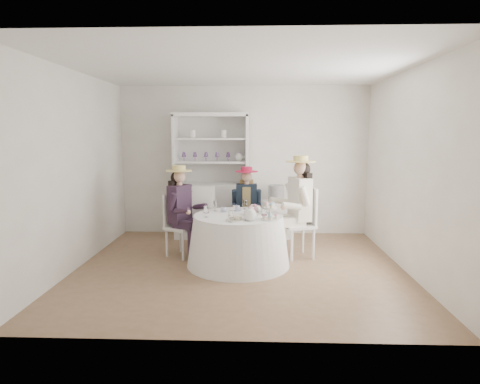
{
  "coord_description": "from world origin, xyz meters",
  "views": [
    {
      "loc": [
        0.2,
        -5.36,
        1.85
      ],
      "look_at": [
        0.0,
        0.1,
        1.05
      ],
      "focal_mm": 30.0,
      "sensor_mm": 36.0,
      "label": 1
    }
  ],
  "objects": [
    {
      "name": "spare_chair",
      "position": [
        -0.61,
        0.75,
        0.57
      ],
      "size": [
        0.45,
        0.45,
        1.05
      ],
      "rotation": [
        0.0,
        0.0,
        3.11
      ],
      "color": "silver",
      "rests_on": "ground"
    },
    {
      "name": "wall_right",
      "position": [
        2.25,
        0.0,
        1.35
      ],
      "size": [
        0.0,
        4.5,
        4.5
      ],
      "primitive_type": "plane",
      "rotation": [
        1.57,
        0.0,
        -1.57
      ],
      "color": "silver",
      "rests_on": "ground"
    },
    {
      "name": "flower_bowl",
      "position": [
        0.17,
        0.07,
        0.74
      ],
      "size": [
        0.21,
        0.21,
        0.05
      ],
      "primitive_type": "imported",
      "rotation": [
        0.0,
        0.0,
        0.0
      ],
      "color": "white",
      "rests_on": "tea_table"
    },
    {
      "name": "table_teapot",
      "position": [
        0.15,
        -0.22,
        0.79
      ],
      "size": [
        0.24,
        0.17,
        0.18
      ],
      "rotation": [
        0.0,
        0.0,
        -0.41
      ],
      "color": "white",
      "rests_on": "tea_table"
    },
    {
      "name": "cupcake_stand",
      "position": [
        0.41,
        -0.14,
        0.8
      ],
      "size": [
        0.24,
        0.24,
        0.23
      ],
      "rotation": [
        0.0,
        0.0,
        0.01
      ],
      "color": "white",
      "rests_on": "tea_table"
    },
    {
      "name": "hatbox",
      "position": [
        0.58,
        1.67,
        0.8
      ],
      "size": [
        0.38,
        0.38,
        0.28
      ],
      "primitive_type": "cylinder",
      "rotation": [
        0.0,
        0.0,
        0.43
      ],
      "color": "black",
      "rests_on": "side_table"
    },
    {
      "name": "ground",
      "position": [
        0.0,
        0.0,
        0.0
      ],
      "size": [
        4.5,
        4.5,
        0.0
      ],
      "primitive_type": "plane",
      "color": "brown",
      "rests_on": "ground"
    },
    {
      "name": "side_table",
      "position": [
        0.58,
        1.67,
        0.33
      ],
      "size": [
        0.51,
        0.51,
        0.66
      ],
      "primitive_type": "cube",
      "rotation": [
        0.0,
        0.0,
        0.23
      ],
      "color": "silver",
      "rests_on": "ground"
    },
    {
      "name": "wall_front",
      "position": [
        0.0,
        -2.0,
        1.35
      ],
      "size": [
        4.5,
        0.0,
        4.5
      ],
      "primitive_type": "plane",
      "rotation": [
        -1.57,
        0.0,
        0.0
      ],
      "color": "silver",
      "rests_on": "ground"
    },
    {
      "name": "tea_table",
      "position": [
        -0.03,
        0.14,
        0.36
      ],
      "size": [
        1.45,
        1.45,
        0.72
      ],
      "rotation": [
        0.0,
        0.0,
        -0.18
      ],
      "color": "white",
      "rests_on": "ground"
    },
    {
      "name": "wall_back",
      "position": [
        0.0,
        2.0,
        1.35
      ],
      "size": [
        4.5,
        0.0,
        4.5
      ],
      "primitive_type": "plane",
      "rotation": [
        1.57,
        0.0,
        0.0
      ],
      "color": "silver",
      "rests_on": "ground"
    },
    {
      "name": "flower_arrangement",
      "position": [
        0.19,
        0.15,
        0.81
      ],
      "size": [
        0.19,
        0.18,
        0.07
      ],
      "rotation": [
        0.0,
        0.0,
        0.43
      ],
      "color": "#CD6686",
      "rests_on": "tea_table"
    },
    {
      "name": "sandwich_plate",
      "position": [
        -0.04,
        -0.21,
        0.73
      ],
      "size": [
        0.26,
        0.26,
        0.06
      ],
      "rotation": [
        0.0,
        0.0,
        0.36
      ],
      "color": "white",
      "rests_on": "tea_table"
    },
    {
      "name": "stemware_set",
      "position": [
        -0.03,
        0.14,
        0.79
      ],
      "size": [
        0.95,
        0.99,
        0.15
      ],
      "color": "white",
      "rests_on": "tea_table"
    },
    {
      "name": "ceiling",
      "position": [
        0.0,
        0.0,
        2.7
      ],
      "size": [
        4.5,
        4.5,
        0.0
      ],
      "primitive_type": "plane",
      "rotation": [
        3.14,
        0.0,
        0.0
      ],
      "color": "white",
      "rests_on": "wall_back"
    },
    {
      "name": "wall_left",
      "position": [
        -2.25,
        0.0,
        1.35
      ],
      "size": [
        0.0,
        4.5,
        4.5
      ],
      "primitive_type": "plane",
      "rotation": [
        1.57,
        0.0,
        1.57
      ],
      "color": "silver",
      "rests_on": "ground"
    },
    {
      "name": "hutch",
      "position": [
        -0.56,
        1.69,
        0.78
      ],
      "size": [
        1.46,
        0.9,
        2.2
      ],
      "rotation": [
        0.0,
        0.0,
        -0.34
      ],
      "color": "silver",
      "rests_on": "ground"
    },
    {
      "name": "teacup_b",
      "position": [
        -0.05,
        0.42,
        0.75
      ],
      "size": [
        0.1,
        0.1,
        0.07
      ],
      "primitive_type": "imported",
      "rotation": [
        0.0,
        0.0,
        0.26
      ],
      "color": "white",
      "rests_on": "tea_table"
    },
    {
      "name": "teacup_c",
      "position": [
        0.18,
        0.32,
        0.75
      ],
      "size": [
        0.11,
        0.11,
        0.07
      ],
      "primitive_type": "imported",
      "rotation": [
        0.0,
        0.0,
        0.42
      ],
      "color": "white",
      "rests_on": "tea_table"
    },
    {
      "name": "guest_mid",
      "position": [
        0.07,
        1.09,
        0.74
      ],
      "size": [
        0.47,
        0.5,
        1.32
      ],
      "rotation": [
        0.0,
        0.0,
        0.02
      ],
      "color": "silver",
      "rests_on": "ground"
    },
    {
      "name": "guest_left",
      "position": [
        -0.9,
        0.51,
        0.78
      ],
      "size": [
        0.59,
        0.54,
        1.38
      ],
      "rotation": [
        0.0,
        0.0,
        1.05
      ],
      "color": "silver",
      "rests_on": "ground"
    },
    {
      "name": "guest_right",
      "position": [
        0.85,
        0.51,
        0.86
      ],
      "size": [
        0.63,
        0.58,
        1.53
      ],
      "rotation": [
        0.0,
        0.0,
        -1.23
      ],
      "color": "silver",
      "rests_on": "ground"
    },
    {
      "name": "teacup_a",
      "position": [
        -0.25,
        0.35,
        0.75
      ],
      "size": [
        0.08,
        0.08,
        0.06
      ],
      "primitive_type": "imported",
      "rotation": [
        0.0,
        0.0,
        0.03
      ],
      "color": "white",
      "rests_on": "tea_table"
    }
  ]
}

